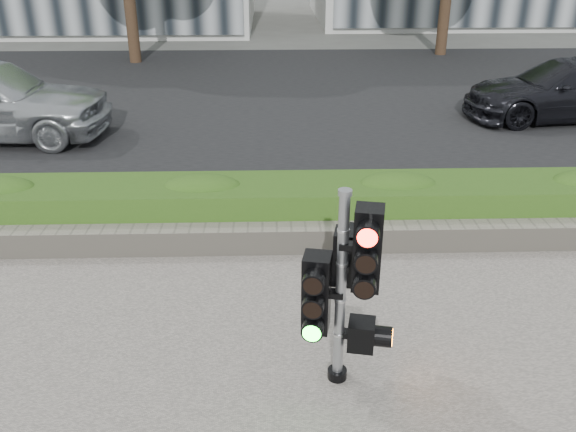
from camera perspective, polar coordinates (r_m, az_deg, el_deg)
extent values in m
plane|color=#51514C|center=(6.50, 0.88, -11.40)|extent=(120.00, 120.00, 0.00)
cube|color=black|center=(15.69, -0.75, 11.08)|extent=(60.00, 13.00, 0.02)
cube|color=gray|center=(9.19, 0.02, 0.76)|extent=(60.00, 0.25, 0.12)
cube|color=gray|center=(8.01, 0.29, -2.07)|extent=(12.00, 0.32, 0.34)
cube|color=#5B8C2B|center=(8.52, 0.14, 0.97)|extent=(12.00, 1.00, 0.68)
cylinder|color=black|center=(5.97, 4.62, -14.48)|extent=(0.18, 0.18, 0.09)
cylinder|color=gray|center=(5.44, 4.95, -7.19)|extent=(0.10, 0.10, 1.89)
cylinder|color=gray|center=(4.98, 5.37, 2.21)|extent=(0.12, 0.12, 0.05)
cube|color=#FF1107|center=(5.16, 7.47, -3.02)|extent=(0.28, 0.28, 0.76)
cube|color=#14E51E|center=(5.43, 2.68, -7.20)|extent=(0.28, 0.28, 0.76)
cube|color=black|center=(5.49, 5.55, -3.81)|extent=(0.28, 0.28, 0.52)
cube|color=orange|center=(5.70, 6.88, -10.92)|extent=(0.28, 0.28, 0.28)
imported|color=black|center=(14.99, 24.57, 10.72)|extent=(4.56, 2.16, 1.29)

